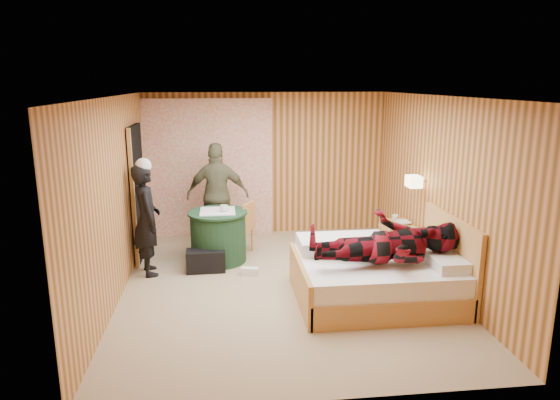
{
  "coord_description": "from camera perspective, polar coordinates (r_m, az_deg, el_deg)",
  "views": [
    {
      "loc": [
        -0.75,
        -6.21,
        2.68
      ],
      "look_at": [
        0.03,
        0.58,
        1.05
      ],
      "focal_mm": 32.0,
      "sensor_mm": 36.0,
      "label": 1
    }
  ],
  "objects": [
    {
      "name": "curtain",
      "position": [
        8.77,
        -8.09,
        3.56
      ],
      "size": [
        2.2,
        0.08,
        2.4
      ],
      "primitive_type": "cube",
      "color": "#EDE7CE",
      "rests_on": "floor"
    },
    {
      "name": "chair_far",
      "position": [
        8.27,
        -7.07,
        -1.7
      ],
      "size": [
        0.42,
        0.42,
        0.93
      ],
      "rotation": [
        0.0,
        0.0,
        0.01
      ],
      "color": "#DEA35A",
      "rests_on": "floor"
    },
    {
      "name": "bed",
      "position": [
        6.44,
        11.03,
        -8.49
      ],
      "size": [
        1.97,
        1.53,
        1.05
      ],
      "color": "#DEA35A",
      "rests_on": "floor"
    },
    {
      "name": "doorway",
      "position": [
        7.9,
        -15.93,
        0.79
      ],
      "size": [
        0.06,
        0.9,
        2.05
      ],
      "primitive_type": "cube",
      "color": "black",
      "rests_on": "floor"
    },
    {
      "name": "cup_table",
      "position": [
        7.46,
        -6.4,
        -0.95
      ],
      "size": [
        0.13,
        0.13,
        0.1
      ],
      "primitive_type": "imported",
      "rotation": [
        0.0,
        0.0,
        -0.1
      ],
      "color": "silver",
      "rests_on": "round_table"
    },
    {
      "name": "wall_left",
      "position": [
        6.51,
        -18.32,
        0.04
      ],
      "size": [
        0.02,
        5.0,
        2.5
      ],
      "primitive_type": "cube",
      "color": "#DA8C53",
      "rests_on": "floor"
    },
    {
      "name": "book_upper",
      "position": [
        7.8,
        13.45,
        -2.45
      ],
      "size": [
        0.18,
        0.23,
        0.02
      ],
      "primitive_type": "imported",
      "rotation": [
        0.0,
        0.0,
        0.07
      ],
      "color": "silver",
      "rests_on": "nightstand"
    },
    {
      "name": "nightstand",
      "position": [
        7.93,
        13.21,
        -4.46
      ],
      "size": [
        0.43,
        0.59,
        0.57
      ],
      "color": "#DEA35A",
      "rests_on": "floor"
    },
    {
      "name": "cup_nightstand",
      "position": [
        7.96,
        13.02,
        -1.99
      ],
      "size": [
        0.11,
        0.11,
        0.09
      ],
      "primitive_type": "imported",
      "rotation": [
        0.0,
        0.0,
        -0.12
      ],
      "color": "silver",
      "rests_on": "nightstand"
    },
    {
      "name": "woman_standing",
      "position": [
        7.23,
        -14.99,
        -2.2
      ],
      "size": [
        0.53,
        0.66,
        1.59
      ],
      "primitive_type": "imported",
      "rotation": [
        0.0,
        0.0,
        1.86
      ],
      "color": "black",
      "rests_on": "floor"
    },
    {
      "name": "wall_back",
      "position": [
        8.86,
        -1.6,
        4.12
      ],
      "size": [
        4.2,
        0.02,
        2.5
      ],
      "primitive_type": "cube",
      "color": "#DA8C53",
      "rests_on": "floor"
    },
    {
      "name": "chair_near",
      "position": [
        7.89,
        -4.22,
        -2.74
      ],
      "size": [
        0.52,
        0.52,
        0.84
      ],
      "rotation": [
        0.0,
        0.0,
        -2.07
      ],
      "color": "#DEA35A",
      "rests_on": "floor"
    },
    {
      "name": "book_lower",
      "position": [
        7.81,
        13.44,
        -2.59
      ],
      "size": [
        0.22,
        0.26,
        0.02
      ],
      "primitive_type": "imported",
      "rotation": [
        0.0,
        0.0,
        0.26
      ],
      "color": "silver",
      "rests_on": "nightstand"
    },
    {
      "name": "sneaker_left",
      "position": [
        7.15,
        -3.48,
        -8.15
      ],
      "size": [
        0.26,
        0.16,
        0.11
      ],
      "primitive_type": "cube",
      "rotation": [
        0.0,
        0.0,
        -0.26
      ],
      "color": "silver",
      "rests_on": "floor"
    },
    {
      "name": "sneaker_right",
      "position": [
        7.79,
        -5.34,
        -6.3
      ],
      "size": [
        0.28,
        0.13,
        0.12
      ],
      "primitive_type": "cube",
      "rotation": [
        0.0,
        0.0,
        0.07
      ],
      "color": "silver",
      "rests_on": "floor"
    },
    {
      "name": "man_at_table",
      "position": [
        8.23,
        -7.13,
        0.55
      ],
      "size": [
        1.04,
        0.5,
        1.72
      ],
      "primitive_type": "imported",
      "rotation": [
        0.0,
        0.0,
        3.06
      ],
      "color": "brown",
      "rests_on": "floor"
    },
    {
      "name": "wall_lamp",
      "position": [
        7.31,
        15.07,
        2.06
      ],
      "size": [
        0.26,
        0.24,
        0.16
      ],
      "color": "gold",
      "rests_on": "wall_right"
    },
    {
      "name": "man_on_bed",
      "position": [
        6.03,
        12.16,
        -3.51
      ],
      "size": [
        0.86,
        0.67,
        1.77
      ],
      "primitive_type": "imported",
      "rotation": [
        0.0,
        1.57,
        0.0
      ],
      "color": "maroon",
      "rests_on": "bed"
    },
    {
      "name": "ceiling",
      "position": [
        6.26,
        0.37,
        11.76
      ],
      "size": [
        4.2,
        5.0,
        0.01
      ],
      "primitive_type": "cube",
      "color": "white",
      "rests_on": "wall_back"
    },
    {
      "name": "duffel_bag",
      "position": [
        7.33,
        -8.47,
        -6.86
      ],
      "size": [
        0.56,
        0.31,
        0.31
      ],
      "primitive_type": "cube",
      "rotation": [
        0.0,
        0.0,
        0.02
      ],
      "color": "black",
      "rests_on": "floor"
    },
    {
      "name": "wall_right",
      "position": [
        6.98,
        17.73,
        0.95
      ],
      "size": [
        0.02,
        5.0,
        2.5
      ],
      "primitive_type": "cube",
      "color": "#DA8C53",
      "rests_on": "floor"
    },
    {
      "name": "floor",
      "position": [
        6.8,
        0.34,
        -9.78
      ],
      "size": [
        4.2,
        5.0,
        0.01
      ],
      "primitive_type": "cube",
      "color": "tan",
      "rests_on": "ground"
    },
    {
      "name": "round_table",
      "position": [
        7.63,
        -7.07,
        -4.09
      ],
      "size": [
        0.89,
        0.89,
        0.79
      ],
      "color": "#1B3C20",
      "rests_on": "floor"
    }
  ]
}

